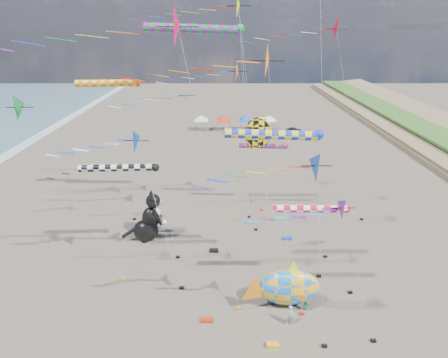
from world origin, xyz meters
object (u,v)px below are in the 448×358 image
child_green (305,306)px  parked_car (294,130)px  cat_inflatable (147,216)px  fish_inflatable (288,287)px  person_adult (290,315)px  child_blue (273,299)px

child_green → parked_car: parked_car is taller
cat_inflatable → child_green: (14.68, -10.65, -2.27)m
fish_inflatable → cat_inflatable: bearing=142.8°
cat_inflatable → parked_car: bearing=45.3°
person_adult → child_blue: person_adult is taller
child_blue → person_adult: bearing=-123.2°
child_blue → child_green: bearing=-74.4°
child_blue → parked_car: bearing=18.0°
child_green → parked_car: bearing=91.4°
cat_inflatable → fish_inflatable: cat_inflatable is taller
cat_inflatable → child_blue: size_ratio=4.89×
child_green → person_adult: bearing=-125.6°
fish_inflatable → child_green: 2.09m
child_blue → parked_car: (11.46, 51.44, 0.02)m
fish_inflatable → child_blue: 1.78m
fish_inflatable → child_green: fish_inflatable is taller
cat_inflatable → parked_car: (23.60, 41.47, -2.19)m
cat_inflatable → parked_car: size_ratio=1.60×
fish_inflatable → child_blue: (-1.13, 0.10, -1.37)m
cat_inflatable → person_adult: size_ratio=3.08×
cat_inflatable → parked_car: 47.76m
child_green → fish_inflatable: bearing=168.8°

